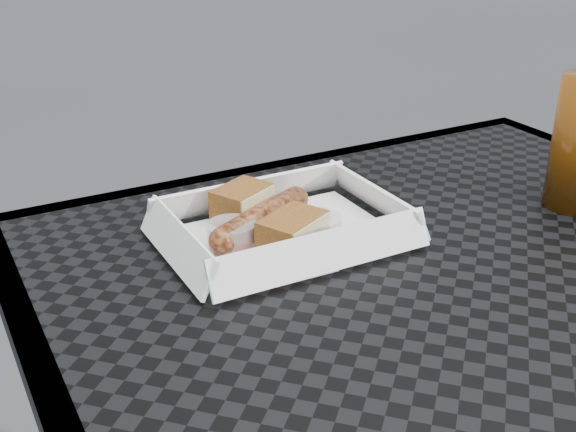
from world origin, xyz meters
The scene contains 9 objects.
patio_table centered at (0.00, 0.00, 0.67)m, with size 0.80×0.80×0.74m.
food_tray centered at (-0.12, 0.19, 0.75)m, with size 0.22×0.15×0.00m, color white.
bratwurst centered at (-0.13, 0.21, 0.76)m, with size 0.14×0.09×0.03m.
bread_near centered at (-0.14, 0.24, 0.77)m, with size 0.06×0.04×0.04m, color brown.
bread_far centered at (-0.12, 0.16, 0.77)m, with size 0.07×0.05×0.03m, color brown.
veg_garnish centered at (-0.07, 0.16, 0.75)m, with size 0.03×0.03×0.00m.
napkin centered at (-0.16, 0.16, 0.75)m, with size 0.12×0.12×0.00m, color white.
condiment_cup_sauce centered at (-0.17, 0.19, 0.76)m, with size 0.05×0.05×0.03m, color maroon.
condiment_cup_empty centered at (-0.09, 0.16, 0.76)m, with size 0.05×0.05×0.03m, color silver.
Camera 1 is at (-0.44, -0.41, 1.09)m, focal length 45.00 mm.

